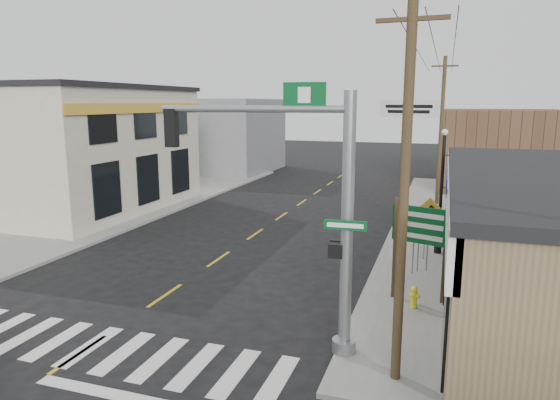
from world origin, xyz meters
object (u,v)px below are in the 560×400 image
(dance_center_sign, at_px, (408,127))
(bare_tree, at_px, (475,203))
(fire_hydrant, at_px, (414,296))
(utility_pole_far, at_px, (441,130))
(guide_sign, at_px, (420,236))
(lamp_post, at_px, (443,182))
(utility_pole_near, at_px, (404,193))
(traffic_signal_pole, at_px, (316,196))

(dance_center_sign, bearing_deg, bare_tree, -52.88)
(fire_hydrant, xyz_separation_m, utility_pole_far, (0.32, 16.45, 4.03))
(guide_sign, xyz_separation_m, dance_center_sign, (-1.20, 9.41, 2.80))
(lamp_post, xyz_separation_m, utility_pole_near, (-0.76, -10.04, 1.24))
(bare_tree, height_order, utility_pole_near, utility_pole_near)
(guide_sign, relative_size, bare_tree, 0.73)
(lamp_post, relative_size, utility_pole_near, 0.62)
(traffic_signal_pole, bearing_deg, bare_tree, 30.72)
(fire_hydrant, distance_m, utility_pole_near, 5.55)
(dance_center_sign, relative_size, utility_pole_near, 0.79)
(dance_center_sign, bearing_deg, fire_hydrant, -59.69)
(dance_center_sign, height_order, utility_pole_far, utility_pole_far)
(fire_hydrant, relative_size, lamp_post, 0.13)
(fire_hydrant, height_order, bare_tree, bare_tree)
(fire_hydrant, bearing_deg, lamp_post, 84.04)
(lamp_post, bearing_deg, dance_center_sign, 123.37)
(dance_center_sign, distance_m, bare_tree, 11.25)
(utility_pole_near, height_order, utility_pole_far, utility_pole_far)
(guide_sign, bearing_deg, lamp_post, 102.62)
(guide_sign, height_order, fire_hydrant, guide_sign)
(fire_hydrant, xyz_separation_m, utility_pole_near, (-0.14, -4.08, 3.76))
(lamp_post, relative_size, dance_center_sign, 0.78)
(utility_pole_near, distance_m, utility_pole_far, 20.54)
(traffic_signal_pole, xyz_separation_m, fire_hydrant, (2.20, 3.27, -3.44))
(traffic_signal_pole, distance_m, lamp_post, 9.70)
(fire_hydrant, distance_m, bare_tree, 3.46)
(dance_center_sign, relative_size, bare_tree, 1.46)
(lamp_post, distance_m, utility_pole_far, 10.60)
(utility_pole_near, bearing_deg, lamp_post, 88.48)
(guide_sign, relative_size, fire_hydrant, 4.73)
(lamp_post, distance_m, utility_pole_near, 10.15)
(guide_sign, height_order, lamp_post, lamp_post)
(bare_tree, bearing_deg, guide_sign, 133.06)
(fire_hydrant, bearing_deg, bare_tree, -29.74)
(fire_hydrant, distance_m, utility_pole_far, 16.94)
(lamp_post, bearing_deg, bare_tree, -73.18)
(traffic_signal_pole, bearing_deg, guide_sign, 56.62)
(traffic_signal_pole, relative_size, utility_pole_far, 0.75)
(fire_hydrant, height_order, dance_center_sign, dance_center_sign)
(dance_center_sign, xyz_separation_m, bare_tree, (2.56, -10.87, -1.41))
(lamp_post, xyz_separation_m, bare_tree, (0.80, -6.78, 0.53))
(fire_hydrant, relative_size, bare_tree, 0.15)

